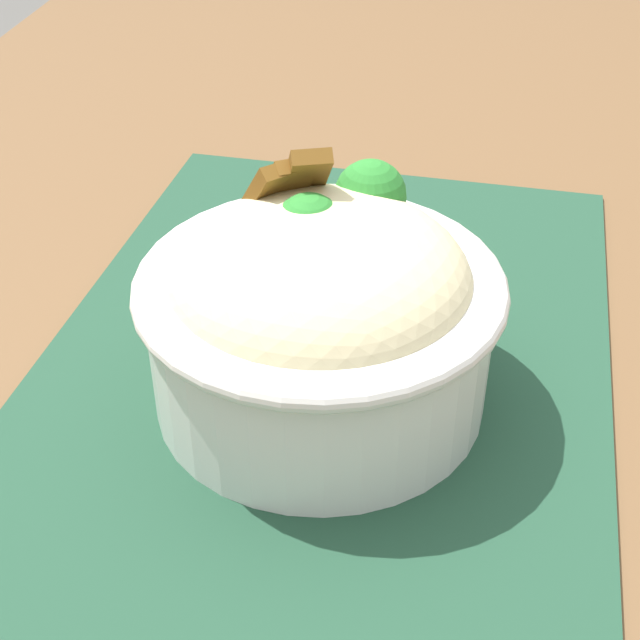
% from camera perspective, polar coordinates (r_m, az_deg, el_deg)
% --- Properties ---
extents(table, '(1.39, 0.78, 0.72)m').
position_cam_1_polar(table, '(0.59, -2.33, -6.23)').
color(table, brown).
rests_on(table, ground_plane).
extents(placemat, '(0.48, 0.34, 0.00)m').
position_cam_1_polar(placemat, '(0.52, 0.18, -2.76)').
color(placemat, '#1E422D').
rests_on(placemat, table).
extents(bowl, '(0.21, 0.21, 0.13)m').
position_cam_1_polar(bowl, '(0.47, 0.02, 0.67)').
color(bowl, silver).
rests_on(bowl, placemat).
extents(fork, '(0.03, 0.13, 0.00)m').
position_cam_1_polar(fork, '(0.60, 3.40, 3.04)').
color(fork, '#B2B2B2').
rests_on(fork, placemat).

